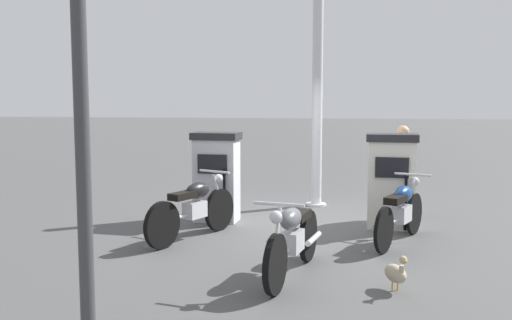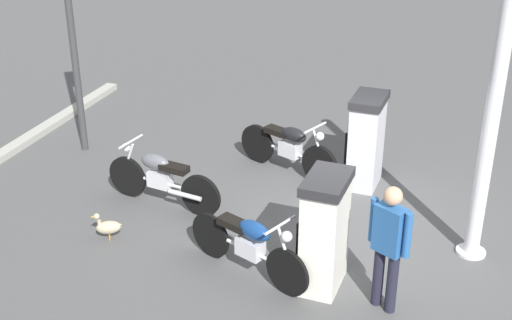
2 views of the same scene
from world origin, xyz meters
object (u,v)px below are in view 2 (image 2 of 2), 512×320
(motorcycle_extra, at_px, (161,177))
(attendant_person, at_px, (389,241))
(roadside_traffic_light, at_px, (71,0))
(motorcycle_near_pump, at_px, (289,147))
(motorcycle_far_pump, at_px, (249,243))
(wandering_duck, at_px, (108,227))
(canopy_support_pole, at_px, (493,111))
(fuel_pump_far, at_px, (324,232))
(fuel_pump_near, at_px, (366,141))

(motorcycle_extra, height_order, attendant_person, attendant_person)
(roadside_traffic_light, bearing_deg, attendant_person, 153.22)
(motorcycle_near_pump, distance_m, attendant_person, 3.78)
(motorcycle_far_pump, bearing_deg, motorcycle_extra, -35.81)
(motorcycle_far_pump, relative_size, motorcycle_extra, 0.92)
(motorcycle_far_pump, bearing_deg, attendant_person, 175.74)
(wandering_duck, height_order, canopy_support_pole, canopy_support_pole)
(wandering_duck, bearing_deg, attendant_person, 175.18)
(fuel_pump_far, xyz_separation_m, motorcycle_near_pump, (1.26, -2.91, -0.31))
(fuel_pump_near, relative_size, wandering_duck, 3.57)
(fuel_pump_near, distance_m, attendant_person, 3.21)
(roadside_traffic_light, bearing_deg, fuel_pump_far, 151.53)
(canopy_support_pole, bearing_deg, motorcycle_extra, 1.00)
(fuel_pump_far, xyz_separation_m, attendant_person, (-0.80, 0.22, 0.15))
(motorcycle_far_pump, height_order, canopy_support_pole, canopy_support_pole)
(motorcycle_near_pump, height_order, wandering_duck, motorcycle_near_pump)
(wandering_duck, bearing_deg, fuel_pump_near, -137.95)
(fuel_pump_near, bearing_deg, motorcycle_near_pump, -1.11)
(fuel_pump_far, bearing_deg, fuel_pump_near, -90.00)
(fuel_pump_near, height_order, motorcycle_near_pump, fuel_pump_near)
(motorcycle_near_pump, relative_size, wandering_duck, 4.38)
(motorcycle_extra, xyz_separation_m, canopy_support_pole, (-4.55, -0.08, 1.60))
(attendant_person, xyz_separation_m, canopy_support_pole, (-0.95, -1.55, 1.13))
(fuel_pump_far, xyz_separation_m, canopy_support_pole, (-1.75, -1.33, 1.29))
(motorcycle_near_pump, relative_size, motorcycle_extra, 0.94)
(fuel_pump_far, bearing_deg, canopy_support_pole, -142.80)
(motorcycle_near_pump, height_order, attendant_person, attendant_person)
(wandering_duck, bearing_deg, fuel_pump_far, 177.98)
(motorcycle_extra, bearing_deg, fuel_pump_near, -149.65)
(attendant_person, height_order, canopy_support_pole, canopy_support_pole)
(canopy_support_pole, bearing_deg, wandering_duck, 14.19)
(motorcycle_far_pump, relative_size, roadside_traffic_light, 0.46)
(fuel_pump_near, height_order, motorcycle_far_pump, fuel_pump_near)
(motorcycle_near_pump, distance_m, canopy_support_pole, 3.76)
(motorcycle_far_pump, distance_m, motorcycle_extra, 2.29)
(motorcycle_far_pump, bearing_deg, roadside_traffic_light, -34.69)
(motorcycle_near_pump, height_order, canopy_support_pole, canopy_support_pole)
(motorcycle_far_pump, height_order, motorcycle_extra, motorcycle_extra)
(motorcycle_far_pump, xyz_separation_m, roadside_traffic_light, (3.99, -2.76, 2.20))
(motorcycle_near_pump, relative_size, canopy_support_pole, 0.43)
(motorcycle_near_pump, xyz_separation_m, attendant_person, (-2.06, 3.13, 0.46))
(motorcycle_far_pump, distance_m, attendant_person, 1.80)
(fuel_pump_near, bearing_deg, attendant_person, 104.43)
(motorcycle_near_pump, distance_m, wandering_duck, 3.35)
(motorcycle_near_pump, height_order, motorcycle_far_pump, motorcycle_near_pump)
(fuel_pump_far, height_order, attendant_person, attendant_person)
(attendant_person, relative_size, wandering_duck, 3.82)
(motorcycle_extra, height_order, canopy_support_pole, canopy_support_pole)
(roadside_traffic_light, height_order, canopy_support_pole, canopy_support_pole)
(fuel_pump_near, xyz_separation_m, attendant_person, (-0.80, 3.11, 0.16))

